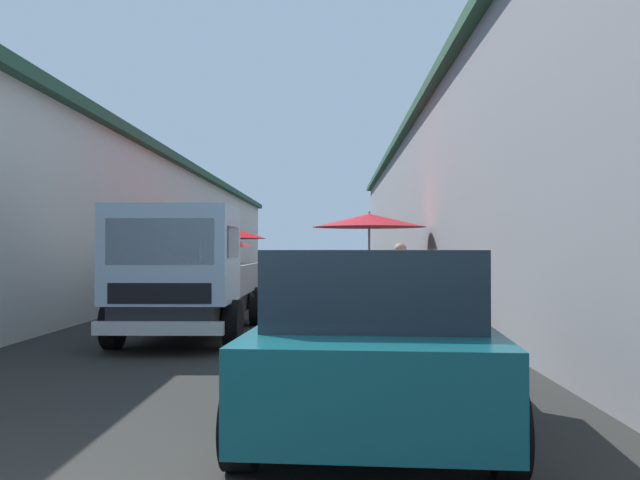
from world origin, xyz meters
name	(u,v)px	position (x,y,z in m)	size (l,w,h in m)	color
ground	(283,308)	(13.50, 0.00, 0.00)	(90.00, 90.00, 0.00)	#282826
building_left_whitewash	(36,224)	(15.75, 7.17, 2.17)	(49.80, 7.50, 4.33)	beige
building_right_concrete	(546,203)	(15.75, -7.17, 2.74)	(49.80, 7.50, 5.46)	gray
fruit_stall_far_left	(200,239)	(14.79, 2.32, 1.71)	(2.56, 2.56, 2.28)	#9E9EA3
fruit_stall_near_left	(210,242)	(11.96, 1.52, 1.62)	(2.47, 2.47, 2.17)	#9E9EA3
fruit_stall_near_right	(217,245)	(18.35, 2.49, 1.57)	(2.28, 2.28, 2.09)	#9E9EA3
fruit_stall_far_right	(369,232)	(13.78, -2.13, 1.88)	(2.86, 2.86, 2.41)	#9E9EA3
hatchback_car	(375,335)	(2.64, -1.59, 0.74)	(4.02, 2.15, 1.45)	#0F4C56
delivery_truck	(183,276)	(7.38, 1.09, 1.04)	(4.93, 1.98, 2.08)	black
vendor_by_crates	(400,284)	(7.85, -2.32, 0.89)	(0.62, 0.24, 1.55)	#665B4C
vendor_in_shade	(236,266)	(16.75, 1.62, 0.96)	(0.65, 0.25, 1.65)	#665B4C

